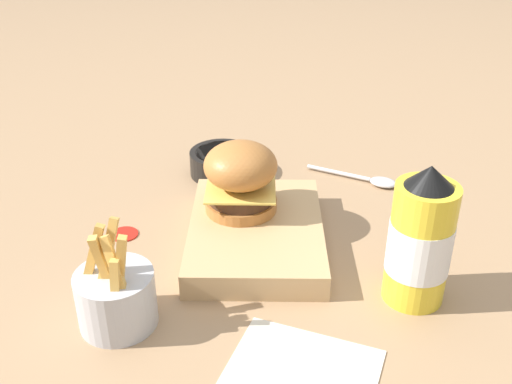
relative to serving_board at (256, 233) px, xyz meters
The scene contains 9 objects.
ground_plane 0.03m from the serving_board, 40.69° to the right, with size 6.00×6.00×0.00m, color #9E7A56.
serving_board is the anchor object (origin of this frame).
burger 0.08m from the serving_board, 31.00° to the left, with size 0.11×0.11×0.11m.
ketchup_bottle 0.24m from the serving_board, 120.12° to the right, with size 0.08×0.08×0.19m.
fries_basket 0.24m from the serving_board, 136.45° to the left, with size 0.10×0.10×0.14m.
side_bowl 0.23m from the serving_board, 15.75° to the left, with size 0.11×0.11×0.04m.
spoon 0.28m from the serving_board, 46.67° to the right, with size 0.09×0.16×0.01m.
ketchup_puddle 0.20m from the serving_board, 83.35° to the left, with size 0.04×0.04×0.00m.
parchment_square 0.27m from the serving_board, 169.80° to the right, with size 0.21×0.21×0.00m.
Camera 1 is at (-0.75, 0.01, 0.50)m, focal length 42.00 mm.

